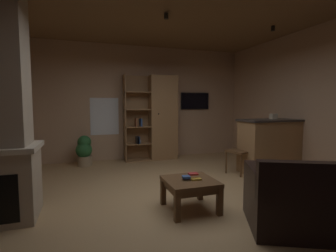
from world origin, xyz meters
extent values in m
cube|color=tan|center=(0.00, 0.00, -0.01)|extent=(5.75, 5.90, 0.02)
cube|color=tan|center=(0.00, 2.98, 1.44)|extent=(5.87, 0.06, 2.88)
cube|color=tan|center=(2.91, 0.00, 1.44)|extent=(0.06, 5.90, 2.88)
cube|color=white|center=(-0.81, 2.95, 1.11)|extent=(0.68, 0.01, 0.91)
cube|color=#997047|center=(0.63, 2.70, 1.06)|extent=(0.70, 0.38, 2.12)
cube|color=#997047|center=(-0.04, 2.88, 1.06)|extent=(0.64, 0.02, 2.12)
cube|color=#997047|center=(-0.35, 2.70, 1.06)|extent=(0.02, 0.38, 2.12)
sphere|color=black|center=(0.45, 2.49, 1.17)|extent=(0.04, 0.04, 0.04)
cube|color=#997047|center=(-0.04, 2.70, 0.01)|extent=(0.64, 0.38, 0.02)
cube|color=#997047|center=(-0.04, 2.70, 0.42)|extent=(0.64, 0.38, 0.02)
cube|color=#997047|center=(-0.04, 2.70, 0.85)|extent=(0.64, 0.38, 0.02)
cube|color=#997047|center=(-0.04, 2.70, 1.27)|extent=(0.64, 0.38, 0.02)
cube|color=#997047|center=(-0.04, 2.70, 1.70)|extent=(0.64, 0.38, 0.02)
cube|color=black|center=(-0.07, 2.64, 0.52)|extent=(0.04, 0.23, 0.16)
cube|color=#2D4C8C|center=(-0.03, 2.64, 0.52)|extent=(0.05, 0.23, 0.17)
cube|color=brown|center=(-0.09, 2.64, 0.96)|extent=(0.04, 0.23, 0.20)
cube|color=#2D4C8C|center=(0.03, 2.64, 0.95)|extent=(0.04, 0.23, 0.19)
cube|color=black|center=(-0.05, 2.64, 0.52)|extent=(0.05, 0.23, 0.17)
sphere|color=beige|center=(0.01, 2.70, 0.47)|extent=(0.10, 0.10, 0.10)
cube|color=#997047|center=(2.43, 0.74, 0.53)|extent=(1.40, 0.58, 1.06)
cube|color=#2D2826|center=(2.43, 0.74, 1.08)|extent=(1.46, 0.64, 0.04)
cube|color=#BFB299|center=(2.44, 0.80, 1.15)|extent=(0.14, 0.14, 0.11)
cube|color=black|center=(1.18, -1.41, 0.21)|extent=(1.74, 1.44, 0.42)
cube|color=black|center=(0.57, -1.11, 0.34)|extent=(0.51, 0.83, 0.67)
cube|color=olive|center=(0.96, -1.52, 0.56)|extent=(0.47, 0.45, 0.43)
cube|color=brown|center=(0.02, -0.46, 0.38)|extent=(0.65, 0.64, 0.05)
cube|color=brown|center=(0.02, -0.46, 0.32)|extent=(0.59, 0.58, 0.08)
cube|color=brown|center=(-0.27, -0.75, 0.18)|extent=(0.07, 0.07, 0.36)
cube|color=brown|center=(0.31, -0.75, 0.18)|extent=(0.07, 0.07, 0.36)
cube|color=brown|center=(-0.27, -0.18, 0.18)|extent=(0.07, 0.07, 0.36)
cube|color=brown|center=(0.31, -0.18, 0.18)|extent=(0.07, 0.07, 0.36)
cube|color=gold|center=(0.09, -0.50, 0.42)|extent=(0.14, 0.10, 0.02)
cube|color=#2D4C8C|center=(-0.03, -0.46, 0.45)|extent=(0.12, 0.11, 0.03)
cube|color=#B22D2D|center=(0.08, -0.44, 0.47)|extent=(0.13, 0.10, 0.02)
cube|color=brown|center=(1.66, 0.84, 0.46)|extent=(0.53, 0.53, 0.04)
cube|color=brown|center=(1.84, 0.90, 0.70)|extent=(0.17, 0.39, 0.44)
cylinder|color=brown|center=(1.43, 0.95, 0.23)|extent=(0.04, 0.04, 0.46)
cylinder|color=brown|center=(1.55, 0.61, 0.23)|extent=(0.04, 0.04, 0.46)
cylinder|color=brown|center=(1.77, 1.07, 0.23)|extent=(0.04, 0.04, 0.46)
cylinder|color=brown|center=(1.89, 0.72, 0.23)|extent=(0.04, 0.04, 0.46)
cylinder|color=#9E896B|center=(-1.30, 2.51, 0.11)|extent=(0.32, 0.32, 0.23)
sphere|color=#235B2D|center=(-1.32, 2.49, 0.37)|extent=(0.36, 0.36, 0.36)
sphere|color=#235B2D|center=(-1.30, 2.52, 0.54)|extent=(0.30, 0.30, 0.30)
cube|color=black|center=(1.62, 2.92, 1.49)|extent=(0.81, 0.05, 0.46)
cube|color=black|center=(1.62, 2.89, 1.49)|extent=(0.77, 0.01, 0.42)
cylinder|color=black|center=(0.00, 0.49, 2.81)|extent=(0.07, 0.07, 0.09)
cylinder|color=black|center=(2.09, 0.49, 2.81)|extent=(0.07, 0.07, 0.09)
camera|label=1|loc=(-1.28, -3.47, 1.40)|focal=26.95mm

